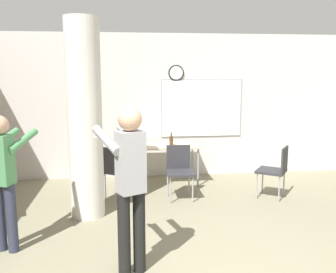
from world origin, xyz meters
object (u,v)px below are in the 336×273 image
(chair_mid_room, at_px, (276,168))
(chair_table_front, at_px, (179,168))
(bottle_on_table, at_px, (171,140))
(chair_table_left, at_px, (118,168))
(person_watching_back, at_px, (4,173))
(folding_table, at_px, (159,148))
(person_playing_front, at_px, (129,178))

(chair_mid_room, height_order, chair_table_front, same)
(bottle_on_table, distance_m, chair_table_front, 0.86)
(chair_table_left, bearing_deg, person_watching_back, -126.24)
(folding_table, xyz_separation_m, chair_table_front, (0.25, -0.89, -0.17))
(bottle_on_table, height_order, chair_table_front, bottle_on_table)
(chair_table_front, bearing_deg, bottle_on_table, 92.57)
(chair_table_left, distance_m, person_watching_back, 2.14)
(bottle_on_table, xyz_separation_m, person_playing_front, (-0.80, -3.06, 0.19))
(bottle_on_table, bearing_deg, chair_mid_room, -31.18)
(folding_table, distance_m, chair_table_front, 0.94)
(bottle_on_table, relative_size, chair_table_front, 0.28)
(chair_table_front, height_order, person_watching_back, person_watching_back)
(chair_mid_room, relative_size, chair_table_left, 1.00)
(chair_table_front, bearing_deg, folding_table, 105.71)
(person_playing_front, bearing_deg, bottle_on_table, 75.36)
(chair_table_front, relative_size, person_watching_back, 0.55)
(chair_table_front, bearing_deg, chair_mid_room, -6.37)
(bottle_on_table, distance_m, chair_table_left, 1.24)
(bottle_on_table, distance_m, person_watching_back, 3.26)
(folding_table, xyz_separation_m, bottle_on_table, (0.22, -0.10, 0.15))
(folding_table, distance_m, person_playing_front, 3.23)
(chair_table_front, xyz_separation_m, person_playing_front, (-0.84, -2.27, 0.51))
(chair_mid_room, distance_m, person_watching_back, 4.10)
(chair_table_left, bearing_deg, chair_table_front, -5.49)
(chair_table_front, height_order, chair_table_left, same)
(folding_table, height_order, chair_table_left, chair_table_left)
(bottle_on_table, relative_size, person_playing_front, 0.14)
(folding_table, xyz_separation_m, person_watching_back, (-2.00, -2.49, 0.25))
(folding_table, bearing_deg, chair_mid_room, -30.36)
(folding_table, bearing_deg, person_watching_back, -128.69)
(person_playing_front, bearing_deg, chair_mid_room, 40.94)
(chair_table_front, bearing_deg, chair_table_left, 174.51)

